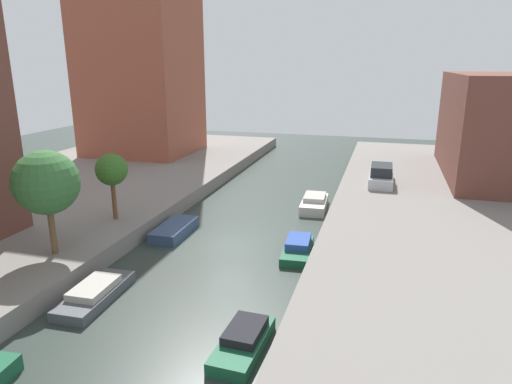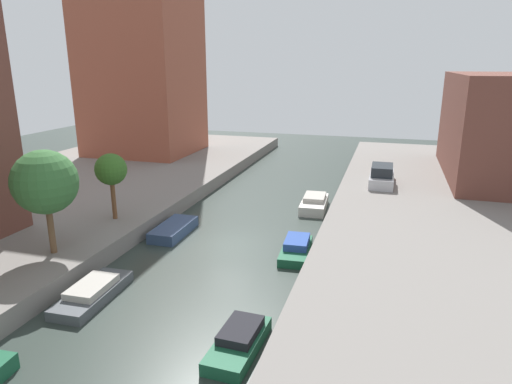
% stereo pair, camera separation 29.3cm
% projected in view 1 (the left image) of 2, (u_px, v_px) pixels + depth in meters
% --- Properties ---
extents(ground_plane, '(84.00, 84.00, 0.00)m').
position_uv_depth(ground_plane, '(229.00, 245.00, 25.93)').
color(ground_plane, '#2D3833').
extents(quay_left, '(20.00, 64.00, 1.00)m').
position_uv_depth(quay_left, '(14.00, 213.00, 29.78)').
color(quay_left, gray).
rests_on(quay_left, ground_plane).
extents(apartment_tower_far, '(10.00, 9.32, 26.21)m').
position_uv_depth(apartment_tower_far, '(137.00, 19.00, 44.12)').
color(apartment_tower_far, brown).
rests_on(apartment_tower_far, quay_left).
extents(street_tree_2, '(3.08, 3.08, 5.14)m').
position_uv_depth(street_tree_2, '(46.00, 183.00, 21.39)').
color(street_tree_2, brown).
rests_on(street_tree_2, quay_left).
extents(street_tree_3, '(1.87, 1.87, 3.97)m').
position_uv_depth(street_tree_3, '(111.00, 170.00, 26.45)').
color(street_tree_3, brown).
rests_on(street_tree_3, quay_left).
extents(parked_car, '(1.80, 4.70, 1.54)m').
position_uv_depth(parked_car, '(381.00, 176.00, 34.96)').
color(parked_car, '#B7B7BC').
rests_on(parked_car, quay_right).
extents(moored_boat_left_2, '(1.78, 4.30, 0.77)m').
position_uv_depth(moored_boat_left_2, '(95.00, 293.00, 19.87)').
color(moored_boat_left_2, '#4C5156').
rests_on(moored_boat_left_2, ground_plane).
extents(moored_boat_left_3, '(1.69, 3.82, 0.63)m').
position_uv_depth(moored_boat_left_3, '(174.00, 230.00, 27.43)').
color(moored_boat_left_3, '#33476B').
rests_on(moored_boat_left_3, ground_plane).
extents(moored_boat_right_1, '(1.59, 3.58, 0.83)m').
position_uv_depth(moored_boat_right_1, '(243.00, 341.00, 16.40)').
color(moored_boat_right_1, '#195638').
rests_on(moored_boat_right_1, ground_plane).
extents(moored_boat_right_2, '(1.72, 3.78, 0.87)m').
position_uv_depth(moored_boat_right_2, '(298.00, 248.00, 24.59)').
color(moored_boat_right_2, '#195638').
rests_on(moored_boat_right_2, ground_plane).
extents(moored_boat_right_3, '(1.89, 3.99, 0.99)m').
position_uv_depth(moored_boat_right_3, '(314.00, 203.00, 32.24)').
color(moored_boat_right_3, beige).
rests_on(moored_boat_right_3, ground_plane).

